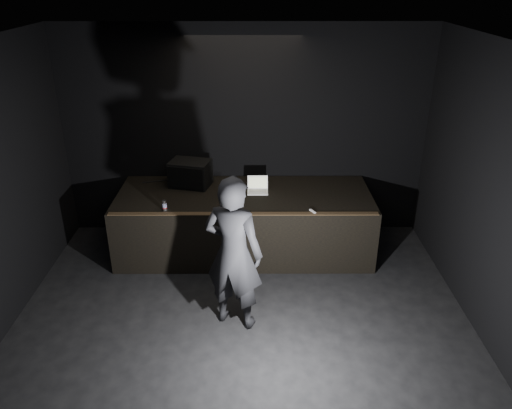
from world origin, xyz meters
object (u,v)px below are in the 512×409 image
object	(u,v)px
beer_can	(165,206)
stage_monitor	(190,173)
stage_riser	(244,222)
person	(234,253)
laptop	(258,188)

from	to	relation	value
beer_can	stage_monitor	bearing A→B (deg)	73.72
beer_can	stage_riser	bearing A→B (deg)	27.06
stage_monitor	person	xyz separation A→B (m)	(0.78, -2.22, -0.18)
laptop	person	size ratio (longest dim) A/B	0.16
laptop	person	world-z (taller)	person
person	stage_riser	bearing A→B (deg)	-72.79
stage_riser	beer_can	xyz separation A→B (m)	(-1.15, -0.59, 0.58)
beer_can	person	bearing A→B (deg)	-50.43
stage_riser	beer_can	world-z (taller)	beer_can
stage_riser	beer_can	size ratio (longest dim) A/B	25.06
stage_riser	person	xyz separation A→B (m)	(-0.10, -1.87, 0.53)
stage_riser	person	bearing A→B (deg)	-92.91
laptop	beer_can	size ratio (longest dim) A/B	2.03
stage_monitor	beer_can	bearing A→B (deg)	-92.45
stage_riser	laptop	xyz separation A→B (m)	(0.21, 0.12, 0.56)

